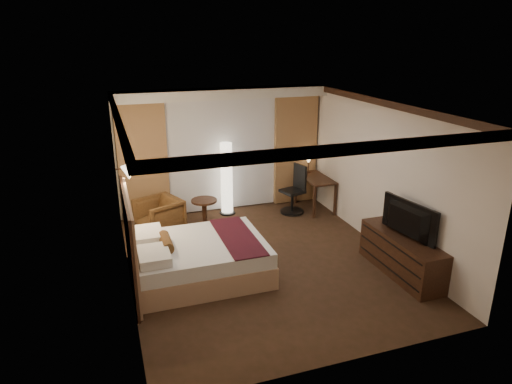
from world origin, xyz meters
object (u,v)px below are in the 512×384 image
object	(u,v)px
television	(404,218)
office_chair	(292,190)
dresser	(401,255)
floor_lamp	(227,179)
armchair	(159,215)
desk	(315,193)
bed	(200,259)
side_table	(205,213)

from	to	relation	value
television	office_chair	bearing A→B (deg)	2.32
television	dresser	bearing A→B (deg)	-98.57
floor_lamp	armchair	bearing A→B (deg)	-158.85
dresser	television	bearing A→B (deg)	180.00
floor_lamp	dresser	xyz separation A→B (m)	(1.99, -3.51, -0.47)
floor_lamp	television	world-z (taller)	floor_lamp
armchair	floor_lamp	bearing A→B (deg)	88.88
armchair	dresser	world-z (taller)	armchair
desk	television	distance (m)	3.19
office_chair	television	world-z (taller)	office_chair
bed	dresser	xyz separation A→B (m)	(3.14, -0.98, 0.03)
office_chair	dresser	bearing A→B (deg)	-93.78
dresser	side_table	bearing A→B (deg)	131.47
office_chair	television	size ratio (longest dim) A/B	0.96
armchair	television	distance (m)	4.60
side_table	floor_lamp	world-z (taller)	floor_lamp
office_chair	dresser	distance (m)	3.15
television	desk	bearing A→B (deg)	-8.20
floor_lamp	office_chair	xyz separation A→B (m)	(1.37, -0.42, -0.26)
desk	television	bearing A→B (deg)	-89.63
desk	office_chair	size ratio (longest dim) A/B	1.01
floor_lamp	desk	distance (m)	2.02
armchair	side_table	xyz separation A→B (m)	(0.92, 0.06, -0.11)
armchair	bed	bearing A→B (deg)	-10.40
side_table	floor_lamp	size ratio (longest dim) A/B	0.36
side_table	television	world-z (taller)	television
office_chair	floor_lamp	bearing A→B (deg)	147.68
floor_lamp	desk	xyz separation A→B (m)	(1.94, -0.37, -0.43)
floor_lamp	bed	bearing A→B (deg)	-114.46
bed	side_table	xyz separation A→B (m)	(0.52, 1.98, -0.02)
side_table	office_chair	distance (m)	2.02
desk	office_chair	distance (m)	0.60
side_table	floor_lamp	distance (m)	0.97
armchair	office_chair	world-z (taller)	office_chair
desk	dresser	bearing A→B (deg)	-89.09
bed	side_table	world-z (taller)	bed
bed	desk	xyz separation A→B (m)	(3.09, 2.15, 0.07)
bed	floor_lamp	world-z (taller)	floor_lamp
dresser	armchair	bearing A→B (deg)	140.66
bed	office_chair	xyz separation A→B (m)	(2.52, 2.10, 0.23)
side_table	desk	distance (m)	2.58
side_table	desk	world-z (taller)	desk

